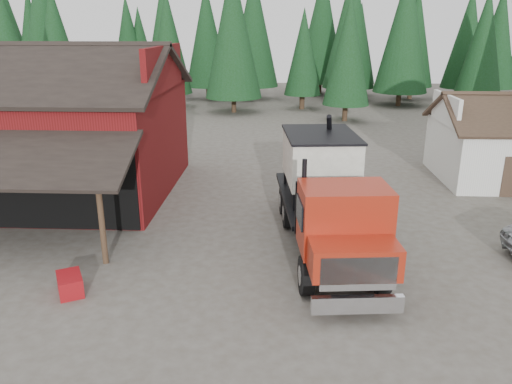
{
  "coord_description": "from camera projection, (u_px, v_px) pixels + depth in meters",
  "views": [
    {
      "loc": [
        0.39,
        -13.33,
        7.87
      ],
      "look_at": [
        -0.48,
        4.77,
        1.8
      ],
      "focal_mm": 35.0,
      "sensor_mm": 36.0,
      "label": 1
    }
  ],
  "objects": [
    {
      "name": "ground",
      "position": [
        264.0,
        298.0,
        15.15
      ],
      "size": [
        120.0,
        120.0,
        0.0
      ],
      "primitive_type": "plane",
      "color": "#4C463C",
      "rests_on": "ground"
    },
    {
      "name": "red_barn",
      "position": [
        45.0,
        138.0,
        24.17
      ],
      "size": [
        12.8,
        13.63,
        7.18
      ],
      "color": "maroon",
      "rests_on": "ground"
    },
    {
      "name": "conifer_backdrop",
      "position": [
        277.0,
        100.0,
        54.92
      ],
      "size": [
        76.0,
        16.0,
        16.0
      ],
      "primitive_type": null,
      "color": "black",
      "rests_on": "ground"
    },
    {
      "name": "near_pine_a",
      "position": [
        6.0,
        44.0,
        40.64
      ],
      "size": [
        4.4,
        4.4,
        11.4
      ],
      "color": "#382619",
      "rests_on": "ground"
    },
    {
      "name": "near_pine_b",
      "position": [
        348.0,
        50.0,
        41.41
      ],
      "size": [
        3.96,
        3.96,
        10.4
      ],
      "color": "#382619",
      "rests_on": "ground"
    },
    {
      "name": "near_pine_d",
      "position": [
        233.0,
        31.0,
        45.18
      ],
      "size": [
        5.28,
        5.28,
        13.4
      ],
      "color": "#382619",
      "rests_on": "ground"
    },
    {
      "name": "feed_truck",
      "position": [
        327.0,
        193.0,
        17.98
      ],
      "size": [
        3.69,
        10.35,
        4.58
      ],
      "rotation": [
        0.0,
        0.0,
        0.09
      ],
      "color": "black",
      "rests_on": "ground"
    },
    {
      "name": "equip_box",
      "position": [
        70.0,
        284.0,
        15.36
      ],
      "size": [
        1.13,
        1.3,
        0.6
      ],
      "primitive_type": "cube",
      "rotation": [
        0.0,
        0.0,
        0.49
      ],
      "color": "maroon",
      "rests_on": "ground"
    }
  ]
}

